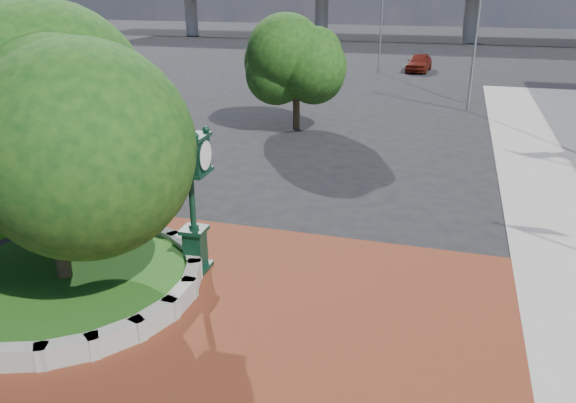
# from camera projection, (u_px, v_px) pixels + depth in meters

# --- Properties ---
(ground) EXTENTS (200.00, 200.00, 0.00)m
(ground) POSITION_uv_depth(u_px,v_px,m) (251.00, 320.00, 13.01)
(ground) COLOR black
(ground) RESTS_ON ground
(plaza) EXTENTS (12.00, 12.00, 0.04)m
(plaza) POSITION_uv_depth(u_px,v_px,m) (235.00, 344.00, 12.11)
(plaza) COLOR maroon
(plaza) RESTS_ON ground
(planter_wall) EXTENTS (2.96, 6.77, 0.54)m
(planter_wall) POSITION_uv_depth(u_px,v_px,m) (146.00, 293.00, 13.63)
(planter_wall) COLOR #9E9B93
(planter_wall) RESTS_ON ground
(grass_bed) EXTENTS (6.10, 6.10, 0.40)m
(grass_bed) POSITION_uv_depth(u_px,v_px,m) (66.00, 282.00, 14.27)
(grass_bed) COLOR #1B4E16
(grass_bed) RESTS_ON ground
(tree_planter) EXTENTS (5.20, 5.20, 6.33)m
(tree_planter) POSITION_uv_depth(u_px,v_px,m) (45.00, 149.00, 12.99)
(tree_planter) COLOR #38281C
(tree_planter) RESTS_ON ground
(tree_street) EXTENTS (4.40, 4.40, 5.45)m
(tree_street) POSITION_uv_depth(u_px,v_px,m) (297.00, 68.00, 28.98)
(tree_street) COLOR #38281C
(tree_street) RESTS_ON ground
(post_clock) EXTENTS (0.95, 0.95, 4.38)m
(post_clock) POSITION_uv_depth(u_px,v_px,m) (191.00, 186.00, 14.46)
(post_clock) COLOR black
(post_clock) RESTS_ON ground
(parked_car) EXTENTS (2.23, 4.73, 1.56)m
(parked_car) POSITION_uv_depth(u_px,v_px,m) (419.00, 62.00, 49.59)
(parked_car) COLOR maroon
(parked_car) RESTS_ON ground
(street_lamp_near) EXTENTS (2.00, 0.25, 8.94)m
(street_lamp_near) POSITION_uv_depth(u_px,v_px,m) (482.00, 22.00, 32.41)
(street_lamp_near) COLOR slate
(street_lamp_near) RESTS_ON ground
(street_lamp_far) EXTENTS (1.81, 0.64, 8.21)m
(street_lamp_far) POSITION_uv_depth(u_px,v_px,m) (384.00, 15.00, 47.38)
(street_lamp_far) COLOR slate
(street_lamp_far) RESTS_ON ground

